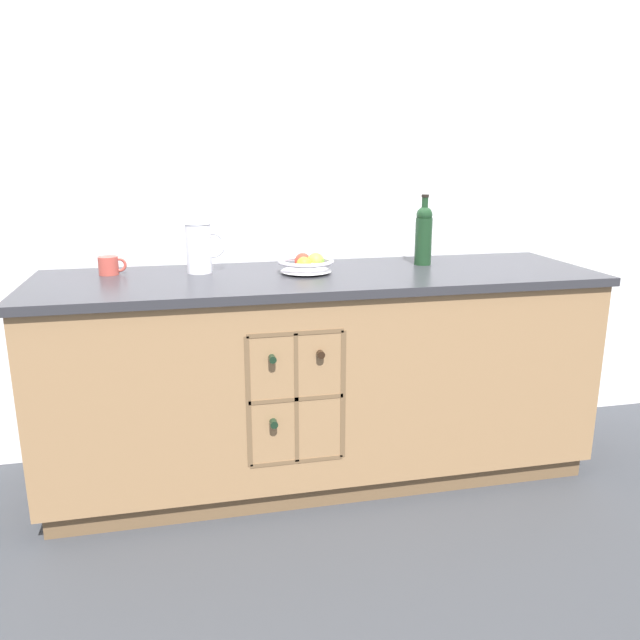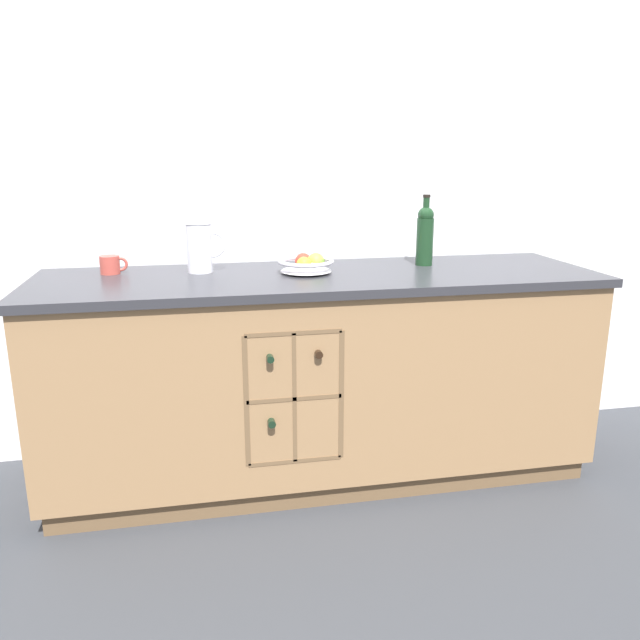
# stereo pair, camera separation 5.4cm
# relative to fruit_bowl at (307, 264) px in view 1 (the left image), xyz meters

# --- Properties ---
(ground_plane) EXTENTS (14.00, 14.00, 0.00)m
(ground_plane) POSITION_rel_fruit_bowl_xyz_m (0.05, -0.03, -0.95)
(ground_plane) COLOR #383A3F
(back_wall) EXTENTS (4.70, 0.06, 2.55)m
(back_wall) POSITION_rel_fruit_bowl_xyz_m (0.05, 0.37, 0.33)
(back_wall) COLOR white
(back_wall) RESTS_ON ground_plane
(kitchen_island) EXTENTS (2.34, 0.71, 0.91)m
(kitchen_island) POSITION_rel_fruit_bowl_xyz_m (0.05, -0.03, -0.49)
(kitchen_island) COLOR brown
(kitchen_island) RESTS_ON ground_plane
(fruit_bowl) EXTENTS (0.23, 0.23, 0.08)m
(fruit_bowl) POSITION_rel_fruit_bowl_xyz_m (0.00, 0.00, 0.00)
(fruit_bowl) COLOR silver
(fruit_bowl) RESTS_ON kitchen_island
(white_pitcher) EXTENTS (0.17, 0.11, 0.21)m
(white_pitcher) POSITION_rel_fruit_bowl_xyz_m (-0.44, 0.11, 0.07)
(white_pitcher) COLOR white
(white_pitcher) RESTS_ON kitchen_island
(ceramic_mug) EXTENTS (0.11, 0.08, 0.08)m
(ceramic_mug) POSITION_rel_fruit_bowl_xyz_m (-0.80, 0.14, -0.00)
(ceramic_mug) COLOR #B7473D
(ceramic_mug) RESTS_ON kitchen_island
(standing_wine_bottle) EXTENTS (0.08, 0.08, 0.31)m
(standing_wine_bottle) POSITION_rel_fruit_bowl_xyz_m (0.55, 0.09, 0.10)
(standing_wine_bottle) COLOR #19381E
(standing_wine_bottle) RESTS_ON kitchen_island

